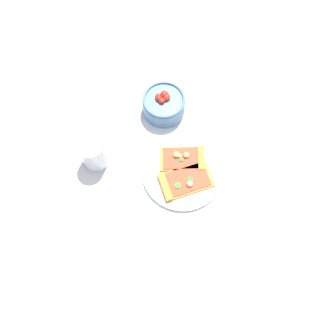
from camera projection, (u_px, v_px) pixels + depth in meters
ground_plane at (184, 169)px, 1.01m from camera, size 2.40×2.40×0.00m
plate at (182, 172)px, 1.00m from camera, size 0.24×0.24×0.01m
pizza_slice_near at (185, 158)px, 1.00m from camera, size 0.12×0.15×0.03m
pizza_slice_far at (183, 182)px, 0.98m from camera, size 0.09×0.15×0.02m
salad_bowl at (164, 104)px, 1.05m from camera, size 0.13×0.13×0.08m
soda_glass at (94, 153)px, 0.98m from camera, size 0.08×0.08×0.11m
paper_napkin at (236, 256)px, 0.92m from camera, size 0.19×0.19×0.00m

